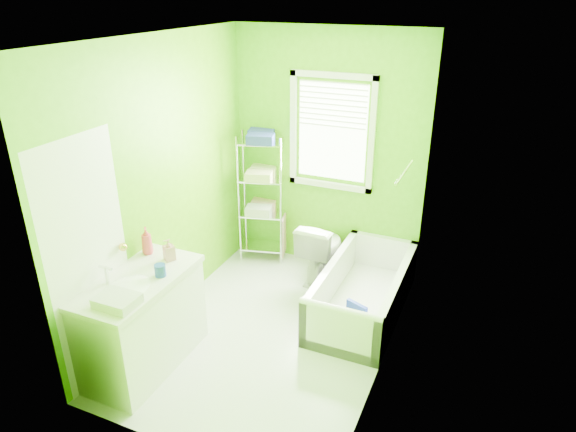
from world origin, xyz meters
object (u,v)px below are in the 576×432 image
at_px(toilet, 322,249).
at_px(vanity, 142,320).
at_px(bathtub, 362,298).
at_px(wire_shelf_unit, 263,184).

relative_size(toilet, vanity, 0.63).
bearing_deg(bathtub, wire_shelf_unit, 154.86).
bearing_deg(toilet, bathtub, 144.14).
distance_m(bathtub, toilet, 0.78).
xyz_separation_m(bathtub, vanity, (-1.47, -1.45, 0.28)).
bearing_deg(wire_shelf_unit, bathtub, -25.14).
distance_m(toilet, vanity, 2.11).
relative_size(bathtub, toilet, 2.26).
height_order(bathtub, wire_shelf_unit, wire_shelf_unit).
bearing_deg(toilet, vanity, 67.43).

